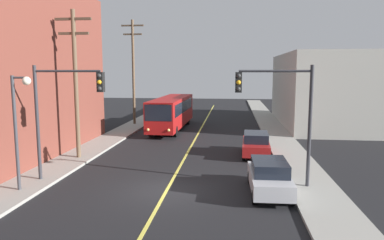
# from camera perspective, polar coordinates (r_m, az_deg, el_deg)

# --- Properties ---
(ground_plane) EXTENTS (120.00, 120.00, 0.00)m
(ground_plane) POSITION_cam_1_polar(r_m,az_deg,el_deg) (18.19, -4.04, -11.06)
(ground_plane) COLOR black
(sidewalk_left) EXTENTS (2.50, 90.00, 0.15)m
(sidewalk_left) POSITION_cam_1_polar(r_m,az_deg,el_deg) (29.45, -14.48, -3.83)
(sidewalk_left) COLOR gray
(sidewalk_left) RESTS_ON ground
(sidewalk_right) EXTENTS (2.50, 90.00, 0.15)m
(sidewalk_right) POSITION_cam_1_polar(r_m,az_deg,el_deg) (27.84, 14.74, -4.50)
(sidewalk_right) COLOR gray
(sidewalk_right) RESTS_ON ground
(lane_stripe_center) EXTENTS (0.16, 60.00, 0.01)m
(lane_stripe_center) POSITION_cam_1_polar(r_m,az_deg,el_deg) (32.62, 0.73, -2.59)
(lane_stripe_center) COLOR #D8CC4C
(lane_stripe_center) RESTS_ON ground
(building_right_warehouse) EXTENTS (12.00, 18.11, 7.67)m
(building_right_warehouse) POSITION_cam_1_polar(r_m,az_deg,el_deg) (42.26, 22.02, 4.43)
(building_right_warehouse) COLOR #B2B2A8
(building_right_warehouse) RESTS_ON ground
(city_bus) EXTENTS (2.86, 12.21, 3.20)m
(city_bus) POSITION_cam_1_polar(r_m,az_deg,el_deg) (36.42, -3.20, 1.36)
(city_bus) COLOR maroon
(city_bus) RESTS_ON ground
(parked_car_silver) EXTENTS (1.89, 4.43, 1.62)m
(parked_car_silver) POSITION_cam_1_polar(r_m,az_deg,el_deg) (17.93, 12.08, -8.68)
(parked_car_silver) COLOR #B7B7BC
(parked_car_silver) RESTS_ON ground
(parked_car_red) EXTENTS (1.97, 4.47, 1.62)m
(parked_car_red) POSITION_cam_1_polar(r_m,az_deg,el_deg) (25.53, 10.02, -3.71)
(parked_car_red) COLOR maroon
(parked_car_red) RESTS_ON ground
(utility_pole_near) EXTENTS (2.40, 0.28, 9.58)m
(utility_pole_near) POSITION_cam_1_polar(r_m,az_deg,el_deg) (24.78, -17.89, 6.40)
(utility_pole_near) COLOR brown
(utility_pole_near) RESTS_ON sidewalk_left
(utility_pole_mid) EXTENTS (2.40, 0.28, 11.04)m
(utility_pole_mid) POSITION_cam_1_polar(r_m,az_deg,el_deg) (39.47, -9.23, 8.13)
(utility_pole_mid) COLOR brown
(utility_pole_mid) RESTS_ON sidewalk_left
(traffic_signal_left_corner) EXTENTS (3.75, 0.48, 6.00)m
(traffic_signal_left_corner) POSITION_cam_1_polar(r_m,az_deg,el_deg) (19.69, -19.47, 2.78)
(traffic_signal_left_corner) COLOR #2D2D33
(traffic_signal_left_corner) RESTS_ON sidewalk_left
(traffic_signal_right_corner) EXTENTS (3.75, 0.48, 6.00)m
(traffic_signal_right_corner) POSITION_cam_1_polar(r_m,az_deg,el_deg) (18.21, 13.48, 2.64)
(traffic_signal_right_corner) COLOR #2D2D33
(traffic_signal_right_corner) RESTS_ON sidewalk_right
(street_lamp_left) EXTENTS (0.98, 0.40, 5.50)m
(street_lamp_left) POSITION_cam_1_polar(r_m,az_deg,el_deg) (18.89, -25.59, 0.55)
(street_lamp_left) COLOR #38383D
(street_lamp_left) RESTS_ON sidewalk_left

